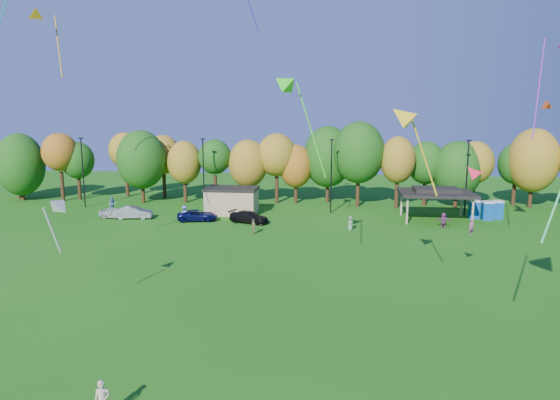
# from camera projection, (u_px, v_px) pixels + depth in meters

# --- Properties ---
(ground) EXTENTS (160.00, 160.00, 0.00)m
(ground) POSITION_uv_depth(u_px,v_px,m) (274.00, 382.00, 22.78)
(ground) COLOR #19600F
(ground) RESTS_ON ground
(tree_line) EXTENTS (93.57, 10.55, 11.15)m
(tree_line) POSITION_uv_depth(u_px,v_px,m) (309.00, 161.00, 66.43)
(tree_line) COLOR black
(tree_line) RESTS_ON ground
(lamp_posts) EXTENTS (64.50, 0.25, 9.09)m
(lamp_posts) POSITION_uv_depth(u_px,v_px,m) (331.00, 173.00, 60.87)
(lamp_posts) COLOR black
(lamp_posts) RESTS_ON ground
(utility_building) EXTENTS (6.30, 4.30, 3.25)m
(utility_building) POSITION_uv_depth(u_px,v_px,m) (232.00, 201.00, 60.81)
(utility_building) COLOR tan
(utility_building) RESTS_ON ground
(pavilion) EXTENTS (8.20, 6.20, 3.77)m
(pavilion) POSITION_uv_depth(u_px,v_px,m) (436.00, 192.00, 56.87)
(pavilion) COLOR tan
(pavilion) RESTS_ON ground
(porta_potties) EXTENTS (3.75, 1.79, 2.18)m
(porta_potties) POSITION_uv_depth(u_px,v_px,m) (486.00, 210.00, 57.78)
(porta_potties) COLOR #0C479C
(porta_potties) RESTS_ON ground
(car_a) EXTENTS (3.92, 1.88, 1.29)m
(car_a) POSITION_uv_depth(u_px,v_px,m) (115.00, 213.00, 58.39)
(car_a) COLOR #BBBBBB
(car_a) RESTS_ON ground
(car_b) EXTENTS (4.58, 2.24, 1.44)m
(car_b) POSITION_uv_depth(u_px,v_px,m) (133.00, 213.00, 58.12)
(car_b) COLOR gray
(car_b) RESTS_ON ground
(car_c) EXTENTS (4.88, 2.95, 1.27)m
(car_c) POSITION_uv_depth(u_px,v_px,m) (198.00, 215.00, 56.92)
(car_c) COLOR #0B0F46
(car_c) RESTS_ON ground
(car_d) EXTENTS (4.94, 3.25, 1.33)m
(car_d) POSITION_uv_depth(u_px,v_px,m) (249.00, 217.00, 55.86)
(car_d) COLOR black
(car_d) RESTS_ON ground
(far_person_0) EXTENTS (0.65, 0.55, 1.53)m
(far_person_0) POSITION_uv_depth(u_px,v_px,m) (472.00, 226.00, 50.77)
(far_person_0) COLOR #974786
(far_person_0) RESTS_ON ground
(far_person_1) EXTENTS (0.85, 0.97, 1.58)m
(far_person_1) POSITION_uv_depth(u_px,v_px,m) (253.00, 227.00, 50.65)
(far_person_1) COLOR #878853
(far_person_1) RESTS_ON ground
(far_person_2) EXTENTS (1.05, 0.92, 1.85)m
(far_person_2) POSITION_uv_depth(u_px,v_px,m) (112.00, 204.00, 62.43)
(far_person_2) COLOR #4F82AF
(far_person_2) RESTS_ON ground
(far_person_3) EXTENTS (1.62, 0.98, 1.67)m
(far_person_3) POSITION_uv_depth(u_px,v_px,m) (443.00, 220.00, 53.38)
(far_person_3) COLOR #953E81
(far_person_3) RESTS_ON ground
(far_person_4) EXTENTS (0.88, 0.87, 1.53)m
(far_person_4) POSITION_uv_depth(u_px,v_px,m) (350.00, 223.00, 52.23)
(far_person_4) COLOR #6A8E61
(far_person_4) RESTS_ON ground
(far_person_5) EXTENTS (1.25, 0.80, 1.84)m
(far_person_5) POSITION_uv_depth(u_px,v_px,m) (185.00, 214.00, 56.52)
(far_person_5) COLOR #6353B6
(far_person_5) RESTS_ON ground
(kite_0) EXTENTS (2.38, 2.90, 5.38)m
(kite_0) POSITION_uv_depth(u_px,v_px,m) (36.00, 13.00, 36.05)
(kite_0) COLOR orange
(kite_3) EXTENTS (4.19, 2.52, 7.40)m
(kite_3) POSITION_uv_depth(u_px,v_px,m) (283.00, 84.00, 33.47)
(kite_3) COLOR green
(kite_7) EXTENTS (1.36, 2.24, 3.50)m
(kite_7) POSITION_uv_depth(u_px,v_px,m) (56.00, 205.00, 29.12)
(kite_7) COLOR silver
(kite_11) EXTENTS (1.16, 1.43, 1.36)m
(kite_11) POSITION_uv_depth(u_px,v_px,m) (546.00, 103.00, 44.39)
(kite_11) COLOR red
(kite_13) EXTENTS (3.39, 1.82, 5.53)m
(kite_13) POSITION_uv_depth(u_px,v_px,m) (401.00, 117.00, 28.34)
(kite_13) COLOR gold
(kite_15) EXTENTS (1.41, 1.28, 1.15)m
(kite_15) POSITION_uv_depth(u_px,v_px,m) (472.00, 172.00, 29.14)
(kite_15) COLOR #FF0E39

